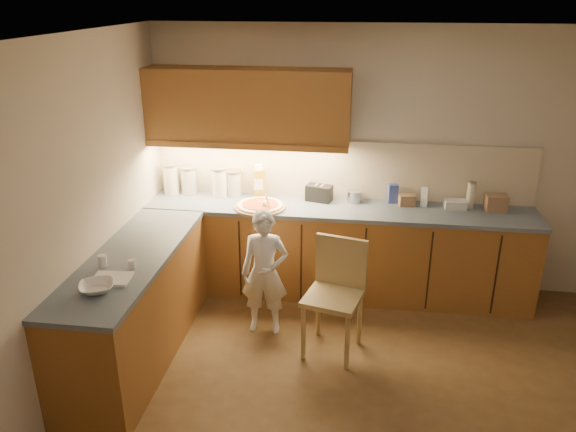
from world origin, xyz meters
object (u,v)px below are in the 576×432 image
object	(u,v)px
wooden_chair	(336,288)
oil_jug	(259,182)
pizza_on_board	(260,206)
child	(265,273)
toaster	(319,193)

from	to	relation	value
wooden_chair	oil_jug	xyz separation A→B (m)	(-0.86, 1.15, 0.51)
pizza_on_board	child	world-z (taller)	child
pizza_on_board	oil_jug	world-z (taller)	oil_jug
child	toaster	xyz separation A→B (m)	(0.38, 0.94, 0.43)
oil_jug	toaster	xyz separation A→B (m)	(0.61, -0.03, -0.08)
child	oil_jug	distance (m)	1.11
wooden_chair	oil_jug	bearing A→B (deg)	140.90
child	wooden_chair	world-z (taller)	child
pizza_on_board	toaster	world-z (taller)	pizza_on_board
wooden_chair	pizza_on_board	bearing A→B (deg)	147.74
oil_jug	toaster	world-z (taller)	oil_jug
oil_jug	toaster	distance (m)	0.61
child	toaster	bearing A→B (deg)	64.84
toaster	child	bearing A→B (deg)	-97.92
pizza_on_board	oil_jug	xyz separation A→B (m)	(-0.07, 0.32, 0.13)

